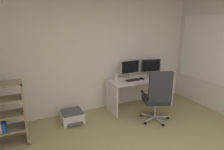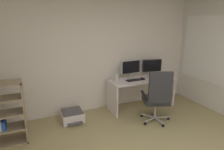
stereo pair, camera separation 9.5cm
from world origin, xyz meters
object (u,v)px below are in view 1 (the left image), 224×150
object	(u,v)px
monitor_secondary	(151,66)
computer_mouse	(142,79)
desk	(141,86)
printer	(72,116)
desktop_speaker	(116,77)
monitor_main	(130,68)
keyboard	(133,80)
office_chair	(158,96)

from	to	relation	value
monitor_secondary	computer_mouse	distance (m)	0.50
desk	printer	size ratio (longest dim) A/B	3.05
desktop_speaker	monitor_main	bearing A→B (deg)	7.02
monitor_main	printer	xyz separation A→B (m)	(-1.47, -0.14, -0.88)
computer_mouse	printer	bearing A→B (deg)	174.04
monitor_main	computer_mouse	world-z (taller)	monitor_main
keyboard	office_chair	distance (m)	0.77
desktop_speaker	office_chair	world-z (taller)	office_chair
monitor_secondary	desktop_speaker	xyz separation A→B (m)	(-0.99, -0.05, -0.15)
computer_mouse	desktop_speaker	distance (m)	0.62
computer_mouse	office_chair	xyz separation A→B (m)	(-0.11, -0.74, -0.15)
monitor_main	computer_mouse	size ratio (longest dim) A/B	5.07
monitor_secondary	office_chair	world-z (taller)	monitor_secondary
office_chair	printer	size ratio (longest dim) A/B	2.19
monitor_secondary	office_chair	xyz separation A→B (m)	(-0.51, -0.95, -0.37)
keyboard	desktop_speaker	size ratio (longest dim) A/B	2.00
desk	monitor_secondary	distance (m)	0.58
keyboard	monitor_secondary	bearing A→B (deg)	16.49
keyboard	computer_mouse	distance (m)	0.24
desk	desktop_speaker	bearing A→B (deg)	171.30
desk	computer_mouse	world-z (taller)	computer_mouse
desk	printer	xyz separation A→B (m)	(-1.70, -0.00, -0.43)
monitor_main	printer	distance (m)	1.72
desk	computer_mouse	distance (m)	0.21
monitor_secondary	computer_mouse	xyz separation A→B (m)	(-0.39, -0.21, -0.22)
desk	keyboard	bearing A→B (deg)	-166.97
monitor_main	keyboard	size ratio (longest dim) A/B	1.49
desk	keyboard	size ratio (longest dim) A/B	4.63
desk	keyboard	distance (m)	0.33
office_chair	monitor_secondary	bearing A→B (deg)	61.97
keyboard	printer	size ratio (longest dim) A/B	0.66
monitor_secondary	office_chair	bearing A→B (deg)	-118.03
desk	computer_mouse	xyz separation A→B (m)	(-0.02, -0.07, 0.20)
keyboard	printer	world-z (taller)	keyboard
monitor_secondary	printer	distance (m)	2.25
office_chair	computer_mouse	bearing A→B (deg)	81.41
desk	monitor_secondary	xyz separation A→B (m)	(0.38, 0.14, 0.42)
monitor_main	desktop_speaker	xyz separation A→B (m)	(-0.39, -0.05, -0.17)
computer_mouse	office_chair	world-z (taller)	office_chair
office_chair	desktop_speaker	bearing A→B (deg)	118.01
keyboard	desktop_speaker	world-z (taller)	desktop_speaker
monitor_main	keyboard	bearing A→B (deg)	-99.36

